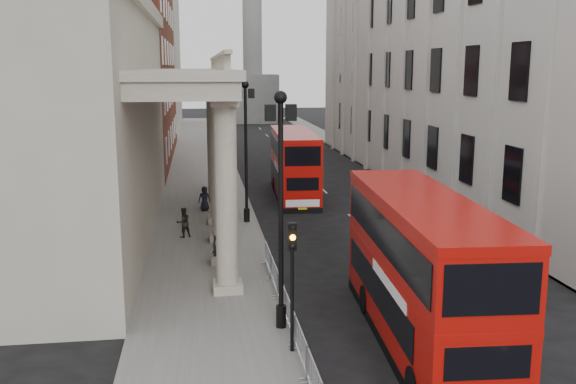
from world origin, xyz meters
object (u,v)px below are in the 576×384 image
object	(u,v)px
lamp_post_south	(281,195)
pedestrian_a	(219,246)
lamp_post_north	(231,120)
bus_far	(294,163)
monument_column	(252,25)
lamp_post_mid	(246,142)
pedestrian_c	(205,198)
bus_near	(421,268)
traffic_light	(292,263)
pedestrian_b	(183,222)

from	to	relation	value
lamp_post_south	pedestrian_a	world-z (taller)	lamp_post_south
lamp_post_north	bus_far	bearing A→B (deg)	-64.70
monument_column	pedestrian_a	xyz separation A→B (m)	(-8.54, -80.20, -14.99)
lamp_post_mid	pedestrian_a	xyz separation A→B (m)	(-1.94, -8.20, -3.92)
monument_column	lamp_post_mid	bearing A→B (deg)	-95.24
monument_column	pedestrian_c	xyz separation A→B (m)	(-9.06, -68.61, -15.07)
monument_column	lamp_post_north	size ratio (longest dim) A/B	6.51
lamp_post_mid	pedestrian_c	bearing A→B (deg)	125.93
lamp_post_north	monument_column	bearing A→B (deg)	83.28
lamp_post_north	pedestrian_a	xyz separation A→B (m)	(-1.94, -24.20, -3.92)
bus_near	lamp_post_mid	bearing A→B (deg)	107.60
bus_far	pedestrian_a	distance (m)	16.90
lamp_post_mid	traffic_light	world-z (taller)	lamp_post_mid
monument_column	bus_far	bearing A→B (deg)	-92.32
monument_column	pedestrian_c	world-z (taller)	monument_column
lamp_post_north	traffic_light	distance (m)	34.07
bus_near	pedestrian_a	xyz separation A→B (m)	(-6.45, 9.47, -1.63)
traffic_light	bus_near	bearing A→B (deg)	4.56
lamp_post_north	pedestrian_c	distance (m)	13.46
pedestrian_a	lamp_post_south	bearing A→B (deg)	-90.07
lamp_post_mid	pedestrian_a	bearing A→B (deg)	-103.29
pedestrian_a	bus_far	bearing A→B (deg)	55.38
lamp_post_mid	pedestrian_a	distance (m)	9.29
monument_column	pedestrian_c	distance (m)	70.83
bus_near	pedestrian_c	size ratio (longest dim) A/B	7.45
bus_far	pedestrian_c	size ratio (longest dim) A/B	6.99
lamp_post_mid	traffic_light	distance (m)	18.11
monument_column	lamp_post_south	bearing A→B (deg)	-94.29
lamp_post_mid	bus_far	size ratio (longest dim) A/B	0.75
bus_near	traffic_light	bearing A→B (deg)	-172.16
bus_far	monument_column	bearing A→B (deg)	90.36
bus_far	pedestrian_a	world-z (taller)	bus_far
traffic_light	lamp_post_south	bearing A→B (deg)	92.84
monument_column	bus_far	size ratio (longest dim) A/B	4.91
pedestrian_a	pedestrian_c	size ratio (longest dim) A/B	1.10
pedestrian_b	lamp_post_south	bearing A→B (deg)	80.60
lamp_post_south	traffic_light	size ratio (longest dim) A/B	1.93
monument_column	pedestrian_a	world-z (taller)	monument_column
lamp_post_north	traffic_light	xyz separation A→B (m)	(0.10, -34.02, -1.80)
monument_column	bus_near	distance (m)	90.68
bus_near	pedestrian_c	bearing A→B (deg)	111.58
lamp_post_north	bus_far	xyz separation A→B (m)	(3.99, -8.44, -2.45)
traffic_light	bus_near	world-z (taller)	bus_near
lamp_post_mid	pedestrian_c	size ratio (longest dim) A/B	5.27
lamp_post_south	bus_near	distance (m)	5.33
bus_far	pedestrian_a	size ratio (longest dim) A/B	6.35
traffic_light	pedestrian_a	world-z (taller)	traffic_light
lamp_post_mid	monument_column	bearing A→B (deg)	84.76
bus_far	pedestrian_b	distance (m)	13.21
lamp_post_mid	pedestrian_a	world-z (taller)	lamp_post_mid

